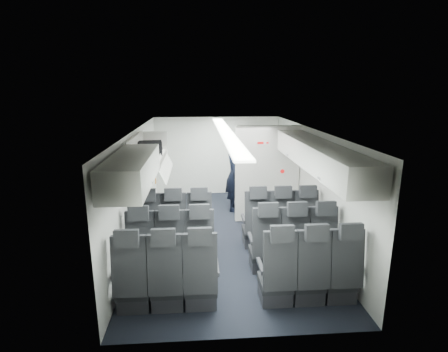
{
  "coord_description": "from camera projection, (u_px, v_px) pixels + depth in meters",
  "views": [
    {
      "loc": [
        -0.52,
        -6.55,
        2.91
      ],
      "look_at": [
        0.0,
        0.4,
        1.15
      ],
      "focal_mm": 28.0,
      "sensor_mm": 36.0,
      "label": 1
    }
  ],
  "objects": [
    {
      "name": "bulkhead_partition",
      "position": [
        267.0,
        174.0,
        7.67
      ],
      "size": [
        1.4,
        0.15,
        2.13
      ],
      "color": "silver",
      "rests_on": "cabin_shell"
    },
    {
      "name": "seat_row_rear",
      "position": [
        239.0,
        278.0,
        4.73
      ],
      "size": [
        3.33,
        0.56,
        1.24
      ],
      "color": "#252528",
      "rests_on": "cabin_shell"
    },
    {
      "name": "seat_row_front",
      "position": [
        228.0,
        227.0,
        6.47
      ],
      "size": [
        3.33,
        0.56,
        1.24
      ],
      "color": "#252528",
      "rests_on": "cabin_shell"
    },
    {
      "name": "galley_unit",
      "position": [
        252.0,
        162.0,
        9.55
      ],
      "size": [
        0.85,
        0.52,
        1.9
      ],
      "color": "#939399",
      "rests_on": "cabin_shell"
    },
    {
      "name": "boarding_door",
      "position": [
        151.0,
        173.0,
        8.23
      ],
      "size": [
        0.12,
        1.27,
        1.86
      ],
      "color": "silver",
      "rests_on": "cabin_shell"
    },
    {
      "name": "cabin_shell",
      "position": [
        226.0,
        182.0,
        6.81
      ],
      "size": [
        3.41,
        6.01,
        2.16
      ],
      "color": "black",
      "rests_on": "ground"
    },
    {
      "name": "overhead_bin_right_rear",
      "position": [
        338.0,
        167.0,
        4.8
      ],
      "size": [
        0.53,
        1.8,
        0.4
      ],
      "color": "silver",
      "rests_on": "cabin_shell"
    },
    {
      "name": "flight_attendant",
      "position": [
        234.0,
        175.0,
        8.42
      ],
      "size": [
        0.52,
        0.7,
        1.76
      ],
      "primitive_type": "imported",
      "rotation": [
        0.0,
        0.0,
        1.4
      ],
      "color": "black",
      "rests_on": "ground"
    },
    {
      "name": "overhead_bin_left_rear",
      "position": [
        132.0,
        170.0,
        4.6
      ],
      "size": [
        0.53,
        1.8,
        0.4
      ],
      "color": "silver",
      "rests_on": "cabin_shell"
    },
    {
      "name": "overhead_bin_left_front_open",
      "position": [
        147.0,
        155.0,
        6.31
      ],
      "size": [
        0.64,
        1.7,
        0.72
      ],
      "color": "#9E9E93",
      "rests_on": "cabin_shell"
    },
    {
      "name": "overhead_bin_right_front",
      "position": [
        302.0,
        146.0,
        6.49
      ],
      "size": [
        0.53,
        1.7,
        0.4
      ],
      "color": "silver",
      "rests_on": "cabin_shell"
    },
    {
      "name": "carry_on_bag",
      "position": [
        150.0,
        148.0,
        6.53
      ],
      "size": [
        0.48,
        0.37,
        0.26
      ],
      "primitive_type": "cube",
      "rotation": [
        0.0,
        0.0,
        0.15
      ],
      "color": "black",
      "rests_on": "overhead_bin_left_front_open"
    },
    {
      "name": "seat_row_mid",
      "position": [
        233.0,
        249.0,
        5.6
      ],
      "size": [
        3.33,
        0.56,
        1.24
      ],
      "color": "#252528",
      "rests_on": "cabin_shell"
    },
    {
      "name": "papers",
      "position": [
        243.0,
        170.0,
        8.35
      ],
      "size": [
        0.18,
        0.05,
        0.13
      ],
      "primitive_type": "cube",
      "rotation": [
        0.0,
        0.0,
        -0.16
      ],
      "color": "white",
      "rests_on": "flight_attendant"
    }
  ]
}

